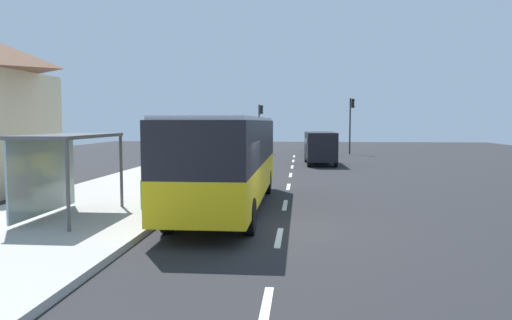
{
  "coord_description": "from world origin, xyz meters",
  "views": [
    {
      "loc": [
        0.8,
        -13.62,
        3.07
      ],
      "look_at": [
        -1.0,
        5.96,
        1.5
      ],
      "focal_mm": 34.06,
      "sensor_mm": 36.0,
      "label": 1
    }
  ],
  "objects_px": {
    "recycling_bin_red": "(161,189)",
    "recycling_bin_orange": "(166,186)",
    "sedan_near": "(317,147)",
    "bus_shelter": "(60,154)",
    "white_van": "(320,146)",
    "recycling_bin_green": "(148,194)",
    "recycling_bin_yellow": "(155,191)",
    "traffic_light_near_side": "(351,117)",
    "sedan_far": "(315,144)",
    "traffic_light_far_side": "(260,121)",
    "bus": "(228,157)"
  },
  "relations": [
    {
      "from": "white_van",
      "to": "recycling_bin_yellow",
      "type": "bearing_deg",
      "value": -109.01
    },
    {
      "from": "bus",
      "to": "recycling_bin_green",
      "type": "relative_size",
      "value": 11.6
    },
    {
      "from": "white_van",
      "to": "recycling_bin_red",
      "type": "relative_size",
      "value": 5.55
    },
    {
      "from": "recycling_bin_yellow",
      "to": "traffic_light_near_side",
      "type": "xyz_separation_m",
      "value": [
        9.7,
        29.81,
        2.82
      ]
    },
    {
      "from": "recycling_bin_red",
      "to": "recycling_bin_orange",
      "type": "distance_m",
      "value": 0.7
    },
    {
      "from": "recycling_bin_green",
      "to": "recycling_bin_orange",
      "type": "bearing_deg",
      "value": 90.0
    },
    {
      "from": "bus",
      "to": "bus_shelter",
      "type": "bearing_deg",
      "value": -150.7
    },
    {
      "from": "bus",
      "to": "recycling_bin_green",
      "type": "xyz_separation_m",
      "value": [
        -2.49,
        -1.11,
        -1.19
      ]
    },
    {
      "from": "sedan_far",
      "to": "recycling_bin_orange",
      "type": "bearing_deg",
      "value": -101.28
    },
    {
      "from": "traffic_light_near_side",
      "to": "bus_shelter",
      "type": "height_order",
      "value": "traffic_light_near_side"
    },
    {
      "from": "sedan_near",
      "to": "recycling_bin_orange",
      "type": "height_order",
      "value": "sedan_near"
    },
    {
      "from": "bus",
      "to": "traffic_light_far_side",
      "type": "height_order",
      "value": "traffic_light_far_side"
    },
    {
      "from": "bus_shelter",
      "to": "sedan_far",
      "type": "bearing_deg",
      "value": 76.48
    },
    {
      "from": "traffic_light_near_side",
      "to": "traffic_light_far_side",
      "type": "height_order",
      "value": "traffic_light_near_side"
    },
    {
      "from": "traffic_light_far_side",
      "to": "bus",
      "type": "bearing_deg",
      "value": -87.38
    },
    {
      "from": "sedan_near",
      "to": "traffic_light_far_side",
      "type": "bearing_deg",
      "value": 149.0
    },
    {
      "from": "bus",
      "to": "sedan_near",
      "type": "relative_size",
      "value": 2.48
    },
    {
      "from": "traffic_light_far_side",
      "to": "bus_shelter",
      "type": "relative_size",
      "value": 1.17
    },
    {
      "from": "sedan_near",
      "to": "bus_shelter",
      "type": "xyz_separation_m",
      "value": [
        -8.71,
        -29.6,
        1.31
      ]
    },
    {
      "from": "recycling_bin_green",
      "to": "traffic_light_near_side",
      "type": "distance_m",
      "value": 32.14
    },
    {
      "from": "bus",
      "to": "white_van",
      "type": "relative_size",
      "value": 2.09
    },
    {
      "from": "white_van",
      "to": "recycling_bin_yellow",
      "type": "xyz_separation_m",
      "value": [
        -6.4,
        -18.57,
        -0.69
      ]
    },
    {
      "from": "bus",
      "to": "recycling_bin_yellow",
      "type": "height_order",
      "value": "bus"
    },
    {
      "from": "recycling_bin_orange",
      "to": "bus",
      "type": "bearing_deg",
      "value": -21.78
    },
    {
      "from": "recycling_bin_red",
      "to": "traffic_light_far_side",
      "type": "height_order",
      "value": "traffic_light_far_side"
    },
    {
      "from": "bus",
      "to": "white_van",
      "type": "bearing_deg",
      "value": 77.85
    },
    {
      "from": "recycling_bin_red",
      "to": "recycling_bin_orange",
      "type": "xyz_separation_m",
      "value": [
        0.0,
        0.7,
        0.0
      ]
    },
    {
      "from": "recycling_bin_orange",
      "to": "bus_shelter",
      "type": "distance_m",
      "value": 4.49
    },
    {
      "from": "recycling_bin_red",
      "to": "bus_shelter",
      "type": "bearing_deg",
      "value": -127.04
    },
    {
      "from": "bus_shelter",
      "to": "traffic_light_near_side",
      "type": "bearing_deg",
      "value": 69.61
    },
    {
      "from": "bus",
      "to": "recycling_bin_yellow",
      "type": "xyz_separation_m",
      "value": [
        -2.49,
        -0.41,
        -1.19
      ]
    },
    {
      "from": "sedan_far",
      "to": "recycling_bin_green",
      "type": "relative_size",
      "value": 4.65
    },
    {
      "from": "recycling_bin_yellow",
      "to": "sedan_far",
      "type": "bearing_deg",
      "value": 79.18
    },
    {
      "from": "sedan_far",
      "to": "recycling_bin_yellow",
      "type": "distance_m",
      "value": 34.61
    },
    {
      "from": "bus",
      "to": "sedan_far",
      "type": "distance_m",
      "value": 33.84
    },
    {
      "from": "recycling_bin_green",
      "to": "traffic_light_near_side",
      "type": "bearing_deg",
      "value": 72.37
    },
    {
      "from": "bus",
      "to": "traffic_light_near_side",
      "type": "distance_m",
      "value": 30.32
    },
    {
      "from": "recycling_bin_yellow",
      "to": "traffic_light_near_side",
      "type": "distance_m",
      "value": 31.48
    },
    {
      "from": "traffic_light_near_side",
      "to": "recycling_bin_red",
      "type": "bearing_deg",
      "value": -108.42
    },
    {
      "from": "white_van",
      "to": "recycling_bin_green",
      "type": "distance_m",
      "value": 20.32
    },
    {
      "from": "recycling_bin_red",
      "to": "bus_shelter",
      "type": "relative_size",
      "value": 0.24
    },
    {
      "from": "recycling_bin_yellow",
      "to": "white_van",
      "type": "bearing_deg",
      "value": 70.99
    },
    {
      "from": "sedan_far",
      "to": "traffic_light_far_side",
      "type": "bearing_deg",
      "value": -147.94
    },
    {
      "from": "sedan_far",
      "to": "traffic_light_near_side",
      "type": "relative_size",
      "value": 0.84
    },
    {
      "from": "sedan_far",
      "to": "recycling_bin_red",
      "type": "bearing_deg",
      "value": -101.05
    },
    {
      "from": "traffic_light_far_side",
      "to": "bus_shelter",
      "type": "distance_m",
      "value": 33.03
    },
    {
      "from": "bus_shelter",
      "to": "recycling_bin_orange",
      "type": "bearing_deg",
      "value": 58.65
    },
    {
      "from": "recycling_bin_orange",
      "to": "sedan_near",
      "type": "bearing_deg",
      "value": 75.95
    },
    {
      "from": "sedan_far",
      "to": "recycling_bin_green",
      "type": "height_order",
      "value": "sedan_far"
    },
    {
      "from": "white_van",
      "to": "bus",
      "type": "bearing_deg",
      "value": -102.15
    }
  ]
}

